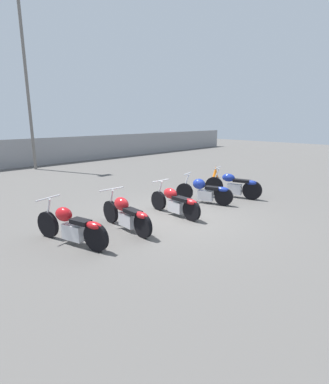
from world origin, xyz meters
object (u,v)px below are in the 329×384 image
(motorcycle_slot_2, at_px, (175,202))
(motorcycle_slot_4, at_px, (234,185))
(motorcycle_slot_0, at_px, (72,226))
(light_pole_left, at_px, (26,72))
(motorcycle_slot_3, at_px, (205,191))
(motorcycle_slot_1, at_px, (126,214))
(traffic_cone_near, at_px, (215,172))

(motorcycle_slot_2, height_order, motorcycle_slot_4, motorcycle_slot_4)
(motorcycle_slot_2, bearing_deg, motorcycle_slot_0, 178.58)
(motorcycle_slot_2, bearing_deg, light_pole_left, 89.97)
(motorcycle_slot_0, xyz_separation_m, motorcycle_slot_4, (6.22, -0.33, 0.01))
(motorcycle_slot_2, bearing_deg, motorcycle_slot_4, 1.28)
(light_pole_left, bearing_deg, motorcycle_slot_4, -77.84)
(motorcycle_slot_2, distance_m, motorcycle_slot_3, 1.70)
(motorcycle_slot_1, distance_m, motorcycle_slot_4, 4.80)
(motorcycle_slot_0, distance_m, motorcycle_slot_4, 6.23)
(motorcycle_slot_4, xyz_separation_m, traffic_cone_near, (2.74, 2.74, -0.17))
(motorcycle_slot_0, relative_size, motorcycle_slot_2, 1.07)
(motorcycle_slot_1, distance_m, motorcycle_slot_2, 1.75)
(light_pole_left, height_order, traffic_cone_near, light_pole_left)
(motorcycle_slot_2, bearing_deg, traffic_cone_near, 27.56)
(motorcycle_slot_1, relative_size, motorcycle_slot_3, 1.05)
(motorcycle_slot_3, height_order, motorcycle_slot_4, motorcycle_slot_4)
(motorcycle_slot_0, xyz_separation_m, traffic_cone_near, (8.97, 2.41, -0.16))
(light_pole_left, relative_size, traffic_cone_near, 16.43)
(traffic_cone_near, bearing_deg, motorcycle_slot_0, -164.93)
(light_pole_left, bearing_deg, motorcycle_slot_1, -101.72)
(motorcycle_slot_2, xyz_separation_m, motorcycle_slot_3, (1.68, 0.21, 0.01))
(motorcycle_slot_0, relative_size, motorcycle_slot_4, 1.04)
(motorcycle_slot_3, bearing_deg, light_pole_left, 79.51)
(light_pole_left, xyz_separation_m, motorcycle_slot_1, (-2.33, -11.25, -4.74))
(motorcycle_slot_1, xyz_separation_m, traffic_cone_near, (7.54, 2.57, -0.16))
(motorcycle_slot_3, height_order, traffic_cone_near, motorcycle_slot_3)
(motorcycle_slot_3, xyz_separation_m, motorcycle_slot_4, (1.36, -0.29, 0.02))
(motorcycle_slot_2, relative_size, motorcycle_slot_3, 1.01)
(motorcycle_slot_3, bearing_deg, motorcycle_slot_0, 163.47)
(motorcycle_slot_1, distance_m, traffic_cone_near, 7.96)
(motorcycle_slot_0, bearing_deg, motorcycle_slot_4, -17.01)
(motorcycle_slot_1, bearing_deg, light_pole_left, 82.15)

